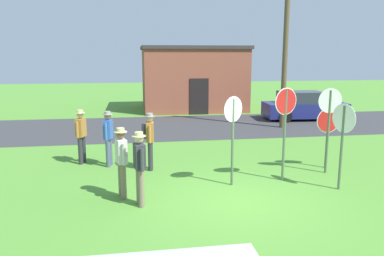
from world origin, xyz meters
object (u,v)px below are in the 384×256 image
(stop_sign_nearest, at_px, (328,128))
(person_with_sunhat, at_px, (140,164))
(utility_pole, at_px, (286,38))
(person_on_left, at_px, (81,133))
(stop_sign_center_cluster, at_px, (329,116))
(person_near_signs, at_px, (121,159))
(person_in_dark_shirt, at_px, (108,135))
(stop_sign_rear_left, at_px, (343,132))
(stop_sign_rear_right, at_px, (285,118))
(stop_sign_leaning_right, at_px, (233,126))
(parked_car_on_street, at_px, (303,107))
(person_in_blue, at_px, (149,137))

(stop_sign_nearest, bearing_deg, person_with_sunhat, -159.58)
(utility_pole, xyz_separation_m, person_on_left, (-8.71, -4.84, -3.23))
(utility_pole, distance_m, stop_sign_center_cluster, 7.57)
(person_near_signs, bearing_deg, person_with_sunhat, -52.78)
(person_with_sunhat, bearing_deg, person_in_dark_shirt, 104.91)
(stop_sign_rear_left, xyz_separation_m, person_near_signs, (-5.54, 0.27, -0.54))
(utility_pole, relative_size, person_with_sunhat, 4.64)
(stop_sign_rear_right, distance_m, stop_sign_nearest, 2.08)
(stop_sign_leaning_right, xyz_separation_m, person_on_left, (-4.22, 2.76, -0.62))
(person_with_sunhat, height_order, person_in_dark_shirt, same)
(parked_car_on_street, xyz_separation_m, person_on_left, (-10.75, -6.92, 0.30))
(person_with_sunhat, bearing_deg, utility_pole, 51.21)
(stop_sign_nearest, bearing_deg, utility_pole, 79.43)
(person_with_sunhat, relative_size, person_on_left, 1.00)
(person_near_signs, height_order, person_in_dark_shirt, same)
(stop_sign_rear_left, bearing_deg, person_on_left, 152.98)
(stop_sign_leaning_right, distance_m, person_on_left, 5.08)
(utility_pole, relative_size, stop_sign_rear_left, 3.60)
(stop_sign_center_cluster, height_order, person_in_dark_shirt, stop_sign_center_cluster)
(utility_pole, height_order, stop_sign_rear_left, utility_pole)
(parked_car_on_street, height_order, stop_sign_rear_left, stop_sign_rear_left)
(stop_sign_rear_right, xyz_separation_m, person_in_dark_shirt, (-4.84, 2.16, -0.77))
(person_in_blue, bearing_deg, stop_sign_nearest, -6.74)
(stop_sign_nearest, relative_size, person_in_blue, 1.07)
(person_with_sunhat, relative_size, person_in_dark_shirt, 1.00)
(person_on_left, bearing_deg, stop_sign_center_cluster, -16.48)
(stop_sign_rear_right, xyz_separation_m, person_near_signs, (-4.37, -0.63, -0.77))
(stop_sign_center_cluster, bearing_deg, person_near_signs, -169.44)
(person_in_dark_shirt, bearing_deg, stop_sign_center_cluster, -14.93)
(utility_pole, height_order, parked_car_on_street, utility_pole)
(person_near_signs, xyz_separation_m, person_in_blue, (0.77, 2.21, 0.03))
(stop_sign_nearest, height_order, person_in_dark_shirt, stop_sign_nearest)
(utility_pole, distance_m, person_with_sunhat, 11.54)
(person_in_blue, bearing_deg, person_in_dark_shirt, 154.83)
(utility_pole, bearing_deg, stop_sign_leaning_right, -120.57)
(person_in_dark_shirt, bearing_deg, person_near_signs, -80.43)
(stop_sign_leaning_right, relative_size, person_with_sunhat, 1.37)
(utility_pole, bearing_deg, parked_car_on_street, 45.50)
(person_near_signs, bearing_deg, utility_pole, 47.68)
(person_with_sunhat, bearing_deg, stop_sign_leaning_right, 22.90)
(person_with_sunhat, bearing_deg, parked_car_on_street, 50.03)
(utility_pole, distance_m, stop_sign_leaning_right, 9.21)
(stop_sign_rear_left, distance_m, stop_sign_nearest, 1.96)
(stop_sign_rear_left, distance_m, stop_sign_rear_right, 1.50)
(parked_car_on_street, relative_size, person_in_blue, 2.54)
(person_with_sunhat, bearing_deg, stop_sign_nearest, 20.42)
(utility_pole, relative_size, parked_car_on_street, 1.83)
(parked_car_on_street, height_order, stop_sign_leaning_right, stop_sign_leaning_right)
(stop_sign_leaning_right, height_order, stop_sign_nearest, stop_sign_leaning_right)
(stop_sign_rear_left, xyz_separation_m, person_with_sunhat, (-5.12, -0.28, -0.54))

